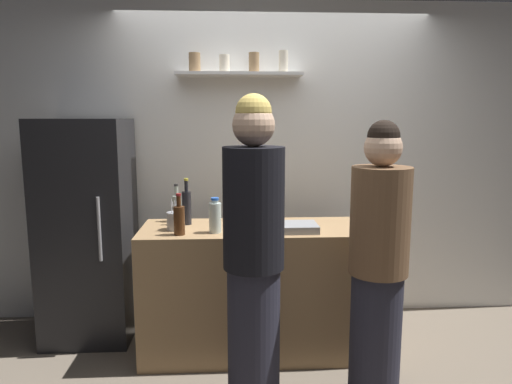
% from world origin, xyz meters
% --- Properties ---
extents(back_wall_assembly, '(4.80, 0.32, 2.60)m').
position_xyz_m(back_wall_assembly, '(-0.00, 1.25, 1.31)').
color(back_wall_assembly, white).
rests_on(back_wall_assembly, ground).
extents(refrigerator, '(0.63, 0.64, 1.67)m').
position_xyz_m(refrigerator, '(-1.43, 0.85, 0.83)').
color(refrigerator, black).
rests_on(refrigerator, ground).
extents(counter, '(1.61, 0.62, 0.91)m').
position_xyz_m(counter, '(-0.18, 0.54, 0.46)').
color(counter, '#9E7A51').
rests_on(counter, ground).
extents(baking_pan, '(0.34, 0.24, 0.05)m').
position_xyz_m(baking_pan, '(0.06, 0.42, 0.94)').
color(baking_pan, gray).
rests_on(baking_pan, counter).
extents(utensil_holder, '(0.12, 0.12, 0.22)m').
position_xyz_m(utensil_holder, '(-0.73, 0.50, 0.98)').
color(utensil_holder, '#B2B2B7').
rests_on(utensil_holder, counter).
extents(wine_bottle_amber_glass, '(0.07, 0.07, 0.27)m').
position_xyz_m(wine_bottle_amber_glass, '(-0.69, 0.35, 1.02)').
color(wine_bottle_amber_glass, '#472814').
rests_on(wine_bottle_amber_glass, counter).
extents(wine_bottle_green_glass, '(0.08, 0.08, 0.28)m').
position_xyz_m(wine_bottle_green_glass, '(-0.23, 0.43, 1.02)').
color(wine_bottle_green_glass, '#19471E').
rests_on(wine_bottle_green_glass, counter).
extents(wine_bottle_pale_glass, '(0.07, 0.07, 0.28)m').
position_xyz_m(wine_bottle_pale_glass, '(-0.75, 0.76, 1.02)').
color(wine_bottle_pale_glass, '#B2BFB2').
rests_on(wine_bottle_pale_glass, counter).
extents(wine_bottle_dark_glass, '(0.07, 0.07, 0.33)m').
position_xyz_m(wine_bottle_dark_glass, '(-0.67, 0.66, 1.04)').
color(wine_bottle_dark_glass, black).
rests_on(wine_bottle_dark_glass, counter).
extents(water_bottle_plastic, '(0.08, 0.08, 0.24)m').
position_xyz_m(water_bottle_plastic, '(-0.46, 0.40, 1.02)').
color(water_bottle_plastic, silver).
rests_on(water_bottle_plastic, counter).
extents(person_brown_jacket, '(0.34, 0.34, 1.66)m').
position_xyz_m(person_brown_jacket, '(0.50, -0.09, 0.82)').
color(person_brown_jacket, '#262633').
rests_on(person_brown_jacket, ground).
extents(person_blonde, '(0.34, 0.34, 1.80)m').
position_xyz_m(person_blonde, '(-0.23, -0.15, 0.90)').
color(person_blonde, '#262633').
rests_on(person_blonde, ground).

